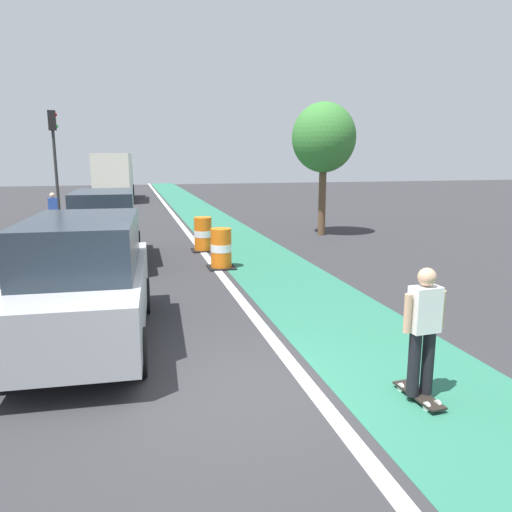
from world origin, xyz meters
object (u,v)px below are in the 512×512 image
delivery_truck_down_block (114,174)px  traffic_barrel_front (221,249)px  parked_suv_nearest (85,281)px  pedestrian_crossing (54,212)px  skateboarder_on_lane (423,330)px  traffic_light_corner (54,146)px  street_tree_sidewalk (324,138)px  parked_suv_second (105,227)px  traffic_barrel_mid (203,235)px

delivery_truck_down_block → traffic_barrel_front: bearing=-81.8°
parked_suv_nearest → pedestrian_crossing: 12.81m
skateboarder_on_lane → traffic_light_corner: traffic_light_corner is taller
traffic_barrel_front → street_tree_sidewalk: size_ratio=0.22×
parked_suv_nearest → traffic_barrel_front: (3.09, 4.82, -0.50)m
skateboarder_on_lane → delivery_truck_down_block: 31.07m
delivery_truck_down_block → parked_suv_nearest: bearing=-89.6°
delivery_truck_down_block → street_tree_sidewalk: street_tree_sidewalk is taller
traffic_barrel_front → pedestrian_crossing: 9.42m
parked_suv_second → parked_suv_nearest: bearing=-90.3°
skateboarder_on_lane → parked_suv_second: (-4.09, 9.47, 0.12)m
parked_suv_nearest → pedestrian_crossing: bearing=99.9°
parked_suv_second → traffic_barrel_front: parked_suv_second is taller
parked_suv_nearest → traffic_barrel_front: 5.75m
parked_suv_nearest → traffic_barrel_front: size_ratio=4.31×
traffic_barrel_mid → street_tree_sidewalk: size_ratio=0.22×
parked_suv_nearest → traffic_barrel_front: bearing=57.4°
traffic_light_corner → pedestrian_crossing: traffic_light_corner is taller
parked_suv_second → traffic_barrel_mid: 3.16m
traffic_barrel_mid → pedestrian_crossing: pedestrian_crossing is taller
traffic_barrel_mid → traffic_light_corner: (-5.54, 9.60, 2.97)m
parked_suv_second → delivery_truck_down_block: 21.30m
pedestrian_crossing → parked_suv_nearest: bearing=-80.1°
parked_suv_nearest → traffic_light_corner: (-2.56, 17.04, 2.47)m
parked_suv_second → traffic_light_corner: 11.22m
traffic_barrel_front → delivery_truck_down_block: 23.14m
skateboarder_on_lane → pedestrian_crossing: size_ratio=1.05×
traffic_light_corner → pedestrian_crossing: (0.37, -4.42, -2.64)m
parked_suv_nearest → pedestrian_crossing: size_ratio=2.92×
skateboarder_on_lane → traffic_barrel_front: (-1.04, 7.88, -0.38)m
parked_suv_nearest → parked_suv_second: bearing=89.7°
skateboarder_on_lane → pedestrian_crossing: 16.91m
traffic_barrel_mid → pedestrian_crossing: 7.33m
delivery_truck_down_block → parked_suv_second: bearing=-89.3°
skateboarder_on_lane → delivery_truck_down_block: (-4.34, 30.75, 0.94)m
street_tree_sidewalk → parked_suv_nearest: bearing=-129.6°
pedestrian_crossing → street_tree_sidewalk: bearing=-16.7°
parked_suv_nearest → traffic_light_corner: traffic_light_corner is taller
traffic_barrel_front → pedestrian_crossing: (-5.28, 7.80, 0.33)m
parked_suv_second → traffic_barrel_front: (3.05, -1.58, -0.50)m
parked_suv_nearest → parked_suv_second: size_ratio=1.01×
delivery_truck_down_block → traffic_barrel_mid: bearing=-81.0°
skateboarder_on_lane → parked_suv_nearest: (-4.12, 3.06, 0.12)m
delivery_truck_down_block → pedestrian_crossing: delivery_truck_down_block is taller
pedestrian_crossing → traffic_barrel_front: bearing=-55.9°
skateboarder_on_lane → traffic_light_corner: (-6.69, 20.10, 2.59)m
traffic_barrel_mid → delivery_truck_down_block: bearing=99.0°
parked_suv_nearest → street_tree_sidewalk: bearing=50.4°
skateboarder_on_lane → parked_suv_second: 10.31m
skateboarder_on_lane → traffic_barrel_front: 7.96m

